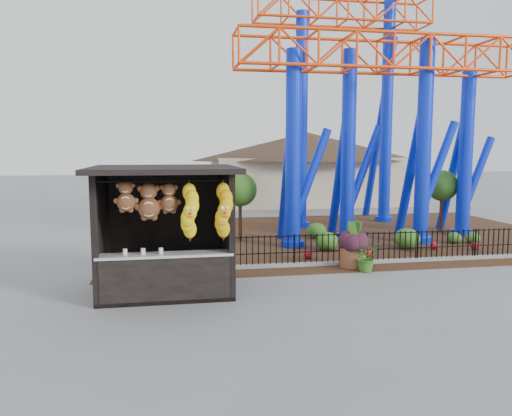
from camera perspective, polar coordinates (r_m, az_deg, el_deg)
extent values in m
plane|color=slate|center=(12.21, 4.25, -10.13)|extent=(120.00, 120.00, 0.00)
cube|color=#331E11|center=(20.82, 9.52, -3.11)|extent=(18.00, 12.00, 0.02)
cube|color=gray|center=(16.27, 15.43, -5.84)|extent=(18.00, 0.18, 0.12)
cube|color=black|center=(13.00, -10.20, -8.94)|extent=(3.20, 2.60, 0.10)
cube|color=black|center=(13.91, -10.31, -1.80)|extent=(3.20, 0.12, 3.00)
cube|color=black|center=(12.79, -17.25, -2.74)|extent=(0.12, 2.60, 3.00)
cube|color=black|center=(12.77, -3.40, -2.46)|extent=(0.12, 2.60, 3.00)
cube|color=black|center=(12.28, -10.49, 4.39)|extent=(3.50, 3.40, 0.12)
cube|color=black|center=(11.59, -17.96, -3.73)|extent=(0.14, 0.14, 3.00)
cube|color=black|center=(11.56, -2.74, -3.43)|extent=(0.14, 0.14, 3.00)
cube|color=black|center=(11.85, -10.26, -7.98)|extent=(3.00, 0.50, 1.10)
cube|color=#BABABF|center=(11.72, -10.32, -5.28)|extent=(3.10, 0.55, 0.06)
cylinder|color=black|center=(11.09, -10.51, 3.06)|extent=(2.90, 0.04, 0.04)
cylinder|color=#0D28DE|center=(17.87, 4.28, 6.61)|extent=(0.56, 0.56, 7.00)
cylinder|color=#0D28DE|center=(18.19, 4.18, -4.10)|extent=(0.84, 0.84, 0.24)
cylinder|color=#0D28DE|center=(19.76, 10.51, 6.96)|extent=(0.56, 0.56, 7.30)
cylinder|color=#0D28DE|center=(20.06, 10.29, -3.17)|extent=(0.84, 0.84, 0.24)
cylinder|color=#0D28DE|center=(19.71, 18.63, 7.02)|extent=(0.56, 0.56, 7.50)
cylinder|color=#0D28DE|center=(20.00, 18.24, -3.43)|extent=(0.84, 0.84, 0.24)
cylinder|color=#0D28DE|center=(22.01, 22.83, 5.61)|extent=(0.56, 0.56, 6.60)
cylinder|color=#0D28DE|center=(22.28, 22.46, -2.59)|extent=(0.84, 0.84, 0.24)
cylinder|color=#0D28DE|center=(22.63, 5.19, 9.80)|extent=(0.56, 0.56, 9.50)
cylinder|color=#0D28DE|center=(22.86, 5.07, -1.87)|extent=(0.84, 0.84, 0.24)
cylinder|color=#0D28DE|center=(25.13, 14.71, 10.44)|extent=(0.56, 0.56, 10.50)
cylinder|color=#0D28DE|center=(25.31, 14.36, -1.22)|extent=(0.84, 0.84, 0.24)
cylinder|color=#0D28DE|center=(18.76, 3.58, 3.95)|extent=(0.36, 2.21, 5.85)
cylinder|color=#0D28DE|center=(18.37, 6.14, 3.32)|extent=(1.62, 0.32, 3.73)
cylinder|color=#0D28DE|center=(20.62, 9.58, 4.43)|extent=(0.36, 2.29, 6.10)
cylinder|color=#0D28DE|center=(20.32, 12.00, 3.83)|extent=(1.67, 0.32, 3.88)
cylinder|color=#0D28DE|center=(20.51, 17.33, 4.42)|extent=(0.36, 2.34, 6.26)
cylinder|color=#0D28DE|center=(20.33, 19.84, 3.78)|extent=(1.71, 0.32, 3.99)
cylinder|color=#0D28DE|center=(22.80, 21.51, 3.61)|extent=(0.36, 2.10, 5.53)
cylinder|color=#0D28DE|center=(22.68, 23.79, 3.08)|extent=(1.54, 0.32, 3.52)
cylinder|color=brown|center=(15.38, 11.02, -5.43)|extent=(0.95, 0.95, 0.66)
ellipsoid|color=black|center=(15.26, 11.08, -3.05)|extent=(0.70, 0.70, 0.64)
imported|color=#2E5619|center=(14.89, 12.45, -5.47)|extent=(0.99, 0.93, 0.86)
ellipsoid|color=#2F5C1B|center=(17.65, 8.12, -3.77)|extent=(0.80, 0.80, 0.64)
ellipsoid|color=#2F5C1B|center=(18.51, 16.86, -3.36)|extent=(0.92, 0.92, 0.73)
ellipsoid|color=#2F5C1B|center=(20.18, 21.69, -3.17)|extent=(0.53, 0.53, 0.42)
ellipsoid|color=#2F5C1B|center=(19.89, 6.95, -2.59)|extent=(0.78, 0.78, 0.62)
ellipsoid|color=#2F5C1B|center=(20.44, 23.54, -3.14)|extent=(0.53, 0.53, 0.42)
sphere|color=red|center=(16.23, 5.96, -5.32)|extent=(0.28, 0.28, 0.28)
sphere|color=red|center=(16.86, 12.61, -4.99)|extent=(0.28, 0.28, 0.28)
sphere|color=red|center=(18.71, 19.69, -4.07)|extent=(0.28, 0.28, 0.28)
sphere|color=red|center=(19.20, 23.71, -3.97)|extent=(0.28, 0.28, 0.28)
cube|color=#BFAD8C|center=(32.62, 5.85, 3.14)|extent=(12.00, 6.00, 3.00)
cone|color=#332319|center=(32.56, 5.90, 7.36)|extent=(15.00, 15.00, 1.80)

